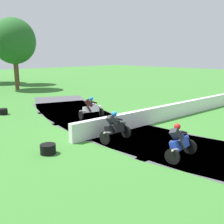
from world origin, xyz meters
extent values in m
plane|color=#38752D|center=(0.00, 0.00, 0.00)|extent=(120.00, 120.00, 0.00)
cube|color=#47474C|center=(2.46, 8.98, 0.00)|extent=(7.06, 8.45, 0.01)
cube|color=#47474C|center=(1.27, 6.10, 0.00)|extent=(6.39, 8.30, 0.01)
cube|color=#47474C|center=(0.46, 3.09, 0.00)|extent=(5.61, 8.01, 0.01)
cube|color=#47474C|center=(0.05, 0.00, 0.00)|extent=(4.74, 7.58, 0.01)
cube|color=#47474C|center=(0.05, -3.12, 0.00)|extent=(4.73, 7.57, 0.01)
cube|color=white|center=(4.90, -0.32, 0.45)|extent=(15.83, 1.34, 0.90)
cylinder|color=black|center=(1.40, 2.98, 0.28)|extent=(0.30, 0.75, 0.76)
cylinder|color=black|center=(0.06, 3.37, 0.28)|extent=(0.30, 0.75, 0.76)
cube|color=silver|center=(0.76, 3.26, 0.57)|extent=(1.07, 0.66, 0.47)
ellipsoid|color=silver|center=(0.96, 3.29, 0.82)|extent=(0.52, 0.45, 0.32)
cone|color=silver|center=(1.42, 3.11, 0.68)|extent=(0.44, 0.46, 0.48)
cylinder|color=#B2B2B7|center=(0.14, 3.30, 0.53)|extent=(0.42, 0.24, 0.18)
cube|color=#331919|center=(0.72, 3.40, 0.93)|extent=(0.53, 0.50, 0.63)
sphere|color=#1E7FE0|center=(0.95, 3.43, 1.20)|extent=(0.26, 0.26, 0.26)
cylinder|color=#331919|center=(1.04, 3.49, 0.90)|extent=(0.43, 0.25, 0.24)
cylinder|color=#331919|center=(0.94, 3.17, 1.01)|extent=(0.43, 0.25, 0.24)
cylinder|color=#331919|center=(0.64, 3.48, 0.53)|extent=(0.26, 0.27, 0.42)
cylinder|color=#331919|center=(0.54, 3.16, 0.65)|extent=(0.26, 0.27, 0.42)
cylinder|color=black|center=(-0.60, -1.00, 0.29)|extent=(0.09, 0.73, 0.73)
cylinder|color=black|center=(-2.00, -1.00, 0.29)|extent=(0.09, 0.73, 0.73)
cube|color=black|center=(-1.30, -0.92, 0.58)|extent=(1.00, 0.37, 0.46)
ellipsoid|color=black|center=(-1.12, -0.86, 0.83)|extent=(0.44, 0.33, 0.30)
cone|color=black|center=(-0.62, -0.89, 0.70)|extent=(0.39, 0.41, 0.47)
cylinder|color=#B2B2B7|center=(-1.90, -1.06, 0.53)|extent=(0.41, 0.13, 0.18)
cube|color=#28282D|center=(-1.38, -0.83, 0.95)|extent=(0.49, 0.43, 0.62)
sphere|color=#1E7FE0|center=(-1.16, -0.76, 1.22)|extent=(0.26, 0.26, 0.26)
cylinder|color=#28282D|center=(-1.10, -0.65, 0.93)|extent=(0.43, 0.15, 0.24)
cylinder|color=#28282D|center=(-1.10, -0.99, 1.02)|extent=(0.43, 0.15, 0.24)
cylinder|color=#28282D|center=(-1.48, -0.74, 0.55)|extent=(0.27, 0.21, 0.42)
cylinder|color=#28282D|center=(-1.48, -1.09, 0.65)|extent=(0.27, 0.21, 0.42)
cylinder|color=black|center=(-0.29, -4.23, 0.28)|extent=(0.14, 0.76, 0.76)
cylinder|color=black|center=(-1.69, -4.32, 0.28)|extent=(0.14, 0.76, 0.76)
cube|color=#1E38B2|center=(-1.00, -4.18, 0.57)|extent=(1.02, 0.46, 0.47)
ellipsoid|color=#1E38B2|center=(-0.82, -4.09, 0.82)|extent=(0.46, 0.37, 0.32)
cone|color=#1E38B2|center=(-0.32, -4.10, 0.68)|extent=(0.41, 0.44, 0.48)
cylinder|color=#B2B2B7|center=(-1.59, -4.36, 0.53)|extent=(0.41, 0.12, 0.18)
cube|color=#28282D|center=(-1.08, -4.06, 0.93)|extent=(0.52, 0.46, 0.63)
sphere|color=red|center=(-0.87, -3.96, 1.20)|extent=(0.26, 0.26, 0.26)
cylinder|color=#28282D|center=(-0.82, -3.87, 0.90)|extent=(0.43, 0.13, 0.25)
cylinder|color=#28282D|center=(-0.79, -4.21, 1.01)|extent=(0.43, 0.13, 0.25)
cylinder|color=#28282D|center=(-1.19, -4.02, 0.53)|extent=(0.28, 0.23, 0.42)
cylinder|color=#28282D|center=(-1.17, -4.36, 0.65)|extent=(0.28, 0.23, 0.42)
cylinder|color=black|center=(-2.80, 8.17, 0.10)|extent=(0.60, 0.60, 0.20)
cylinder|color=black|center=(-2.80, 8.17, 0.30)|extent=(0.60, 0.60, 0.20)
cylinder|color=black|center=(-4.42, -0.22, 0.10)|extent=(0.63, 0.63, 0.20)
cylinder|color=black|center=(-4.42, -0.22, 0.30)|extent=(0.63, 0.63, 0.20)
cylinder|color=brown|center=(5.96, 24.56, 1.75)|extent=(0.44, 0.44, 3.49)
ellipsoid|color=#33752D|center=(5.96, 24.56, 5.39)|extent=(4.48, 4.48, 4.70)
cylinder|color=brown|center=(3.56, 19.62, 1.67)|extent=(0.44, 0.44, 3.34)
ellipsoid|color=#235B23|center=(3.56, 19.62, 5.35)|extent=(4.75, 4.75, 4.98)
camera|label=1|loc=(-9.65, -9.29, 3.97)|focal=42.43mm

